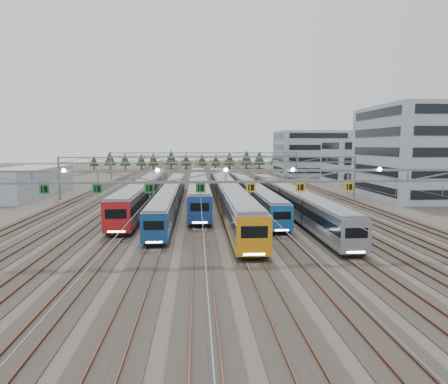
{
  "coord_description": "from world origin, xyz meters",
  "views": [
    {
      "loc": [
        -2.57,
        -35.34,
        10.07
      ],
      "look_at": [
        1.24,
        20.33,
        3.5
      ],
      "focal_mm": 32.0,
      "sensor_mm": 36.0,
      "label": 1
    }
  ],
  "objects": [
    {
      "name": "depot_bldg_north",
      "position": [
        35.75,
        97.62,
        7.35
      ],
      "size": [
        22.0,
        18.0,
        14.7
      ],
      "primitive_type": "cube",
      "color": "#A6B9C6",
      "rests_on": "ground"
    },
    {
      "name": "treeline",
      "position": [
        2.25,
        133.41,
        4.23
      ],
      "size": [
        100.1,
        5.6,
        7.02
      ],
      "color": "#332114",
      "rests_on": "ground"
    },
    {
      "name": "west_shed",
      "position": [
        -37.15,
        47.03,
        2.75
      ],
      "size": [
        10.0,
        30.0,
        5.5
      ],
      "primitive_type": "cube",
      "color": "#A6B9C6",
      "rests_on": "ground"
    },
    {
      "name": "depot_bldg_south",
      "position": [
        40.03,
        38.3,
        8.72
      ],
      "size": [
        18.0,
        22.0,
        17.44
      ],
      "primitive_type": "cube",
      "color": "#A6B9C6",
      "rests_on": "ground"
    },
    {
      "name": "train_b",
      "position": [
        -6.75,
        29.12,
        1.99
      ],
      "size": [
        2.68,
        52.97,
        3.48
      ],
      "color": "black",
      "rests_on": "ground"
    },
    {
      "name": "train_d",
      "position": [
        2.25,
        31.13,
        2.29
      ],
      "size": [
        3.13,
        67.48,
        4.08
      ],
      "color": "black",
      "rests_on": "ground"
    },
    {
      "name": "ground",
      "position": [
        0.0,
        0.0,
        0.0
      ],
      "size": [
        400.0,
        400.0,
        0.0
      ],
      "primitive_type": "plane",
      "color": "#47423A",
      "rests_on": "ground"
    },
    {
      "name": "track_bed",
      "position": [
        0.0,
        100.0,
        1.49
      ],
      "size": [
        54.0,
        260.0,
        5.42
      ],
      "color": "#2D2823",
      "rests_on": "ground"
    },
    {
      "name": "train_a",
      "position": [
        -11.25,
        34.42,
        2.28
      ],
      "size": [
        3.11,
        54.24,
        4.06
      ],
      "color": "black",
      "rests_on": "ground"
    },
    {
      "name": "train_c",
      "position": [
        -2.25,
        40.5,
        2.24
      ],
      "size": [
        3.04,
        57.37,
        3.97
      ],
      "color": "black",
      "rests_on": "ground"
    },
    {
      "name": "gantry_far",
      "position": [
        0.0,
        85.0,
        6.39
      ],
      "size": [
        56.36,
        0.36,
        8.0
      ],
      "color": "slate",
      "rests_on": "ground"
    },
    {
      "name": "train_e",
      "position": [
        6.75,
        35.9,
        1.97
      ],
      "size": [
        2.65,
        57.28,
        3.44
      ],
      "color": "black",
      "rests_on": "ground"
    },
    {
      "name": "gantry_mid",
      "position": [
        0.0,
        40.0,
        6.39
      ],
      "size": [
        56.36,
        0.36,
        8.0
      ],
      "color": "slate",
      "rests_on": "ground"
    },
    {
      "name": "depot_bldg_mid",
      "position": [
        40.06,
        69.73,
        5.83
      ],
      "size": [
        14.0,
        16.0,
        11.66
      ],
      "primitive_type": "cube",
      "color": "#A6B9C6",
      "rests_on": "ground"
    },
    {
      "name": "gantry_near",
      "position": [
        -0.05,
        -0.12,
        7.09
      ],
      "size": [
        56.36,
        0.61,
        8.08
      ],
      "color": "slate",
      "rests_on": "ground"
    },
    {
      "name": "train_f",
      "position": [
        11.25,
        23.65,
        2.05
      ],
      "size": [
        2.77,
        51.9,
        3.6
      ],
      "color": "black",
      "rests_on": "ground"
    }
  ]
}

